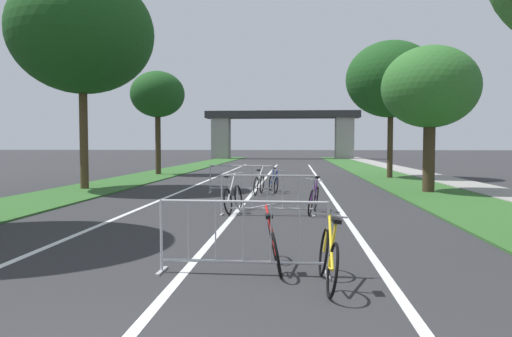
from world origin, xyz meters
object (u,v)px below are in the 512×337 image
tree_left_pine_near (158,95)px  crowd_barrier_second (267,195)px  bicycle_purple_5 (314,199)px  crowd_barrier_third (241,179)px  bicycle_blue_4 (273,183)px  tree_right_pine_far (391,80)px  bicycle_white_2 (259,184)px  tree_right_oak_mid (430,88)px  bicycle_silver_1 (233,197)px  bicycle_red_0 (274,244)px  tree_left_maple_mid (82,33)px  bicycle_yellow_3 (328,257)px  crowd_barrier_nearest (243,238)px

tree_left_pine_near → crowd_barrier_second: bearing=-64.9°
crowd_barrier_second → bicycle_purple_5: size_ratio=1.46×
crowd_barrier_third → bicycle_blue_4: bearing=21.7°
tree_right_pine_far → bicycle_white_2: size_ratio=4.31×
tree_right_oak_mid → crowd_barrier_second: (-5.72, -6.19, -3.41)m
bicycle_silver_1 → bicycle_blue_4: (0.86, 5.50, -0.03)m
bicycle_red_0 → bicycle_purple_5: 5.84m
crowd_barrier_second → crowd_barrier_third: size_ratio=1.00×
tree_left_maple_mid → bicycle_yellow_3: 16.46m
bicycle_yellow_3 → bicycle_purple_5: bearing=86.8°
tree_left_pine_near → tree_right_oak_mid: bearing=-36.3°
crowd_barrier_nearest → bicycle_purple_5: (1.23, 6.13, -0.14)m
tree_left_pine_near → bicycle_blue_4: (7.34, -9.77, -4.41)m
bicycle_red_0 → bicycle_purple_5: bicycle_purple_5 is taller
tree_left_pine_near → bicycle_purple_5: 18.17m
tree_left_maple_mid → crowd_barrier_third: (6.46, -0.83, -5.73)m
bicycle_yellow_3 → bicycle_purple_5: size_ratio=1.00×
bicycle_red_0 → bicycle_purple_5: size_ratio=0.98×
bicycle_silver_1 → bicycle_yellow_3: bearing=-64.5°
crowd_barrier_nearest → crowd_barrier_third: (-1.28, 11.25, 0.00)m
tree_left_maple_mid → bicycle_silver_1: tree_left_maple_mid is taller
tree_right_pine_far → crowd_barrier_third: (-7.09, -8.25, -4.75)m
crowd_barrier_second → bicycle_purple_5: bearing=22.8°
tree_right_oak_mid → bicycle_red_0: bearing=-115.0°
crowd_barrier_nearest → crowd_barrier_second: 5.62m
crowd_barrier_nearest → tree_left_maple_mid: bearing=122.7°
tree_right_pine_far → crowd_barrier_third: tree_right_pine_far is taller
tree_right_pine_far → tree_right_oak_mid: bearing=-90.5°
crowd_barrier_third → bicycle_blue_4: crowd_barrier_third is taller
crowd_barrier_second → crowd_barrier_third: (-1.31, 5.62, 0.00)m
tree_right_pine_far → crowd_barrier_nearest: bearing=-106.6°
crowd_barrier_third → tree_left_pine_near: bearing=120.9°
bicycle_purple_5 → crowd_barrier_third: bearing=-53.7°
tree_left_maple_mid → bicycle_blue_4: tree_left_maple_mid is taller
tree_left_pine_near → bicycle_yellow_3: tree_left_pine_near is taller
bicycle_red_0 → bicycle_silver_1: bicycle_silver_1 is taller
bicycle_red_0 → bicycle_yellow_3: (0.74, -0.82, 0.02)m
bicycle_silver_1 → bicycle_yellow_3: size_ratio=1.05×
crowd_barrier_nearest → bicycle_red_0: bearing=40.5°
tree_left_maple_mid → bicycle_red_0: bearing=-55.1°
bicycle_silver_1 → tree_left_pine_near: bearing=121.0°
bicycle_blue_4 → bicycle_purple_5: 5.75m
tree_left_pine_near → bicycle_white_2: bearing=-57.2°
tree_right_pine_far → bicycle_red_0: tree_right_pine_far is taller
bicycle_white_2 → bicycle_purple_5: 5.09m
tree_right_oak_mid → tree_right_pine_far: bearing=89.5°
crowd_barrier_nearest → bicycle_blue_4: crowd_barrier_nearest is taller
crowd_barrier_second → bicycle_yellow_3: bearing=-79.5°
bicycle_purple_5 → bicycle_blue_4: bearing=-66.7°
crowd_barrier_third → bicycle_purple_5: 5.70m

